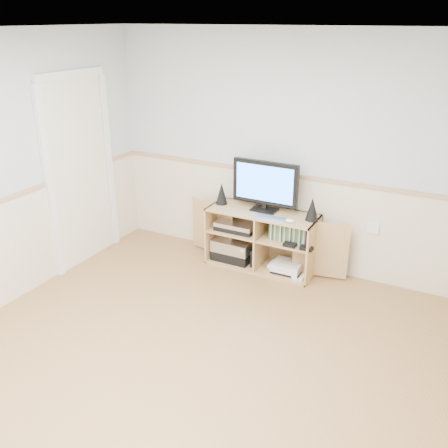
# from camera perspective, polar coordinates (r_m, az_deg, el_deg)

# --- Properties ---
(room) EXTENTS (4.04, 4.54, 2.54)m
(room) POSITION_cam_1_polar(r_m,az_deg,el_deg) (3.56, -6.49, -0.02)
(room) COLOR tan
(room) RESTS_ON ground
(media_cabinet) EXTENTS (1.86, 0.45, 0.65)m
(media_cabinet) POSITION_cam_1_polar(r_m,az_deg,el_deg) (5.50, 4.55, -1.53)
(media_cabinet) COLOR tan
(media_cabinet) RESTS_ON floor
(monitor) EXTENTS (0.73, 0.18, 0.54)m
(monitor) POSITION_cam_1_polar(r_m,az_deg,el_deg) (5.27, 4.73, 4.54)
(monitor) COLOR black
(monitor) RESTS_ON media_cabinet
(speaker_left) EXTENTS (0.13, 0.13, 0.24)m
(speaker_left) POSITION_cam_1_polar(r_m,az_deg,el_deg) (5.51, -0.28, 3.50)
(speaker_left) COLOR black
(speaker_left) RESTS_ON media_cabinet
(speaker_right) EXTENTS (0.13, 0.13, 0.25)m
(speaker_right) POSITION_cam_1_polar(r_m,az_deg,el_deg) (5.14, 10.04, 1.71)
(speaker_right) COLOR black
(speaker_right) RESTS_ON media_cabinet
(keyboard) EXTENTS (0.34, 0.15, 0.01)m
(keyboard) POSITION_cam_1_polar(r_m,az_deg,el_deg) (5.16, 5.28, 0.67)
(keyboard) COLOR #BCBCC1
(keyboard) RESTS_ON media_cabinet
(mouse) EXTENTS (0.10, 0.07, 0.04)m
(mouse) POSITION_cam_1_polar(r_m,az_deg,el_deg) (5.08, 7.55, 0.37)
(mouse) COLOR white
(mouse) RESTS_ON media_cabinet
(av_components) EXTENTS (0.52, 0.33, 0.47)m
(av_components) POSITION_cam_1_polar(r_m,az_deg,el_deg) (5.62, 1.28, -2.16)
(av_components) COLOR black
(av_components) RESTS_ON media_cabinet
(game_consoles) EXTENTS (0.45, 0.30, 0.11)m
(game_consoles) POSITION_cam_1_polar(r_m,az_deg,el_deg) (5.46, 7.16, -4.89)
(game_consoles) COLOR white
(game_consoles) RESTS_ON media_cabinet
(game_cases) EXTENTS (0.40, 0.14, 0.19)m
(game_cases) POSITION_cam_1_polar(r_m,az_deg,el_deg) (5.27, 7.46, -0.95)
(game_cases) COLOR #3F8C3F
(game_cases) RESTS_ON media_cabinet
(wall_outlet) EXTENTS (0.12, 0.03, 0.12)m
(wall_outlet) POSITION_cam_1_polar(r_m,az_deg,el_deg) (5.27, 16.68, -0.41)
(wall_outlet) COLOR white
(wall_outlet) RESTS_ON wall_back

